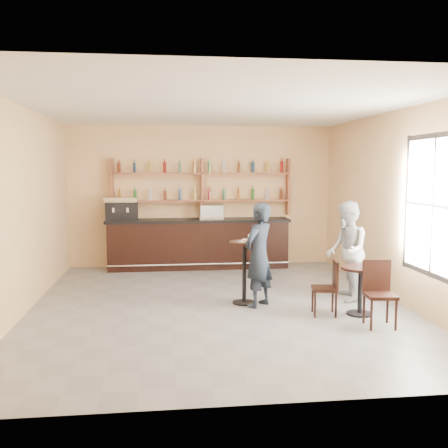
{
  "coord_description": "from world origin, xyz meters",
  "views": [
    {
      "loc": [
        -0.83,
        -7.95,
        2.24
      ],
      "look_at": [
        0.2,
        0.8,
        1.25
      ],
      "focal_mm": 40.0,
      "sensor_mm": 36.0,
      "label": 1
    }
  ],
  "objects": [
    {
      "name": "window_frame",
      "position": [
        2.99,
        -1.2,
        1.7
      ],
      "size": [
        0.04,
        1.7,
        2.1
      ],
      "primitive_type": null,
      "color": "black",
      "rests_on": "wall_right"
    },
    {
      "name": "window_pane",
      "position": [
        2.99,
        -1.2,
        1.7
      ],
      "size": [
        0.0,
        2.0,
        2.0
      ],
      "primitive_type": "plane",
      "rotation": [
        1.57,
        0.0,
        -1.57
      ],
      "color": "white",
      "rests_on": "wall_right"
    },
    {
      "name": "patron_second",
      "position": [
        2.19,
        0.06,
        0.85
      ],
      "size": [
        0.8,
        0.94,
        1.69
      ],
      "primitive_type": "imported",
      "rotation": [
        0.0,
        0.0,
        -1.78
      ],
      "color": "#9D9EA2",
      "rests_on": "floor"
    },
    {
      "name": "chair_south",
      "position": [
        2.16,
        -1.38,
        0.47
      ],
      "size": [
        0.44,
        0.44,
        0.93
      ],
      "primitive_type": null,
      "rotation": [
        0.0,
        0.0,
        -0.09
      ],
      "color": "black",
      "rests_on": "floor"
    },
    {
      "name": "cup_pedestal",
      "position": [
        0.59,
        0.15,
        1.09
      ],
      "size": [
        0.17,
        0.17,
        0.1
      ],
      "primitive_type": "imported",
      "rotation": [
        0.0,
        0.0,
        0.4
      ],
      "color": "white",
      "rests_on": "pedestal_table"
    },
    {
      "name": "liquor_bottles",
      "position": [
        0.0,
        3.37,
        1.98
      ],
      "size": [
        3.68,
        0.1,
        1.0
      ],
      "primitive_type": null,
      "color": "#8C5919",
      "rests_on": "shelf_unit"
    },
    {
      "name": "cup_cafe",
      "position": [
        2.16,
        -0.78,
        0.79
      ],
      "size": [
        0.13,
        0.13,
        0.09
      ],
      "primitive_type": "imported",
      "rotation": [
        0.0,
        0.0,
        -0.4
      ],
      "color": "white",
      "rests_on": "cafe_table"
    },
    {
      "name": "wall_right",
      "position": [
        3.0,
        0.0,
        1.6
      ],
      "size": [
        0.0,
        7.0,
        7.0
      ],
      "primitive_type": "plane",
      "rotation": [
        1.57,
        0.0,
        -1.57
      ],
      "color": "#EBBE85",
      "rests_on": "floor"
    },
    {
      "name": "shelf_unit",
      "position": [
        0.0,
        3.37,
        1.81
      ],
      "size": [
        4.0,
        0.26,
        1.4
      ],
      "primitive_type": null,
      "color": "brown",
      "rests_on": "wall_back"
    },
    {
      "name": "chair_west",
      "position": [
        1.56,
        -0.73,
        0.42
      ],
      "size": [
        0.42,
        0.42,
        0.84
      ],
      "primitive_type": null,
      "rotation": [
        0.0,
        0.0,
        -1.74
      ],
      "color": "black",
      "rests_on": "floor"
    },
    {
      "name": "wall_left",
      "position": [
        -3.0,
        0.0,
        1.6
      ],
      "size": [
        0.0,
        7.0,
        7.0
      ],
      "primitive_type": "plane",
      "rotation": [
        1.57,
        0.0,
        1.57
      ],
      "color": "#EBBE85",
      "rests_on": "floor"
    },
    {
      "name": "pastry_case",
      "position": [
        0.19,
        3.15,
        1.26
      ],
      "size": [
        0.54,
        0.44,
        0.31
      ],
      "primitive_type": null,
      "rotation": [
        0.0,
        0.0,
        -0.05
      ],
      "color": "silver",
      "rests_on": "bar_counter"
    },
    {
      "name": "bar_counter",
      "position": [
        -0.1,
        3.15,
        0.55
      ],
      "size": [
        4.08,
        0.8,
        1.1
      ],
      "primitive_type": null,
      "color": "black",
      "rests_on": "floor"
    },
    {
      "name": "espresso_machine",
      "position": [
        -1.79,
        3.15,
        1.35
      ],
      "size": [
        0.75,
        0.53,
        0.5
      ],
      "primitive_type": null,
      "rotation": [
        0.0,
        0.0,
        0.12
      ],
      "color": "black",
      "rests_on": "bar_counter"
    },
    {
      "name": "floor",
      "position": [
        0.0,
        0.0,
        0.0
      ],
      "size": [
        7.0,
        7.0,
        0.0
      ],
      "primitive_type": "plane",
      "color": "slate",
      "rests_on": "ground"
    },
    {
      "name": "ceiling",
      "position": [
        0.0,
        0.0,
        3.2
      ],
      "size": [
        7.0,
        7.0,
        0.0
      ],
      "primitive_type": "plane",
      "rotation": [
        3.14,
        0.0,
        0.0
      ],
      "color": "white",
      "rests_on": "wall_back"
    },
    {
      "name": "napkin",
      "position": [
        0.45,
        0.05,
        1.04
      ],
      "size": [
        0.24,
        0.24,
        0.0
      ],
      "primitive_type": "cube",
      "rotation": [
        0.0,
        0.0,
        0.61
      ],
      "color": "white",
      "rests_on": "pedestal_table"
    },
    {
      "name": "wall_front",
      "position": [
        0.0,
        -3.5,
        1.6
      ],
      "size": [
        7.0,
        0.0,
        7.0
      ],
      "primitive_type": "plane",
      "rotation": [
        -1.57,
        0.0,
        0.0
      ],
      "color": "#EBBE85",
      "rests_on": "floor"
    },
    {
      "name": "man_main",
      "position": [
        0.65,
        -0.14,
        0.84
      ],
      "size": [
        0.72,
        0.72,
        1.69
      ],
      "primitive_type": "imported",
      "rotation": [
        0.0,
        0.0,
        3.93
      ],
      "color": "black",
      "rests_on": "floor"
    },
    {
      "name": "donut",
      "position": [
        0.46,
        0.04,
        1.06
      ],
      "size": [
        0.15,
        0.15,
        0.04
      ],
      "primitive_type": "torus",
      "rotation": [
        0.0,
        0.0,
        -0.39
      ],
      "color": "#DB8250",
      "rests_on": "napkin"
    },
    {
      "name": "wall_back",
      "position": [
        0.0,
        3.5,
        1.6
      ],
      "size": [
        7.0,
        0.0,
        7.0
      ],
      "primitive_type": "plane",
      "rotation": [
        1.57,
        0.0,
        0.0
      ],
      "color": "#EBBE85",
      "rests_on": "floor"
    },
    {
      "name": "pedestal_table",
      "position": [
        0.45,
        0.05,
        0.52
      ],
      "size": [
        0.67,
        0.67,
        1.04
      ],
      "primitive_type": null,
      "rotation": [
        0.0,
        0.0,
        -0.43
      ],
      "color": "black",
      "rests_on": "floor"
    },
    {
      "name": "cafe_table",
      "position": [
        2.11,
        -0.78,
        0.37
      ],
      "size": [
        0.67,
        0.67,
        0.74
      ],
      "primitive_type": null,
      "rotation": [
        0.0,
        0.0,
        0.15
      ],
      "color": "black",
      "rests_on": "floor"
    }
  ]
}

